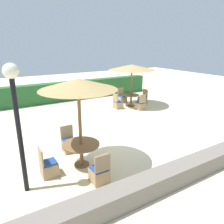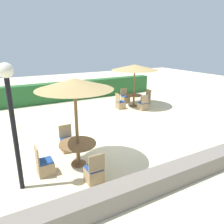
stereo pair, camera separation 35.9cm
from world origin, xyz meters
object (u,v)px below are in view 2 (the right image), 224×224
at_px(round_table_front_left, 78,147).
at_px(patio_chair_front_left_north, 67,144).
at_px(lamp_post, 10,104).
at_px(parasol_front_left, 75,84).
at_px(parasol_back_right, 135,67).
at_px(round_table_back_right, 134,98).
at_px(patio_chair_back_right_north, 125,99).
at_px(patio_chair_back_right_south, 143,106).
at_px(patio_chair_front_left_west, 45,166).
at_px(patio_chair_back_right_east, 146,100).
at_px(patio_chair_front_left_south, 94,173).
at_px(patio_chair_back_right_west, 120,104).

bearing_deg(round_table_front_left, patio_chair_front_left_north, 90.41).
height_order(lamp_post, parasol_front_left, lamp_post).
bearing_deg(parasol_back_right, round_table_back_right, 90.00).
bearing_deg(patio_chair_back_right_north, patio_chair_back_right_south, 90.42).
relative_size(patio_chair_back_right_south, patio_chair_front_left_north, 1.00).
distance_m(parasol_back_right, patio_chair_front_left_west, 8.35).
relative_size(lamp_post, patio_chair_front_left_north, 3.57).
bearing_deg(patio_chair_back_right_east, patio_chair_back_right_north, 45.97).
bearing_deg(patio_chair_back_right_north, parasol_back_right, 90.52).
relative_size(patio_chair_back_right_east, parasol_front_left, 0.34).
height_order(parasol_back_right, round_table_back_right, parasol_back_right).
relative_size(patio_chair_front_left_north, patio_chair_front_left_west, 1.00).
bearing_deg(round_table_back_right, parasol_back_right, -90.00).
bearing_deg(parasol_back_right, patio_chair_back_right_south, -89.68).
relative_size(patio_chair_front_left_south, patio_chair_front_left_north, 1.00).
bearing_deg(round_table_back_right, patio_chair_back_right_east, 2.10).
xyz_separation_m(patio_chair_back_right_north, patio_chair_front_left_north, (-5.40, -4.68, 0.00)).
xyz_separation_m(round_table_back_right, patio_chair_back_right_west, (-1.00, -0.06, -0.28)).
distance_m(round_table_back_right, parasol_front_left, 7.52).
height_order(patio_chair_back_right_south, patio_chair_back_right_west, same).
bearing_deg(patio_chair_back_right_west, parasol_front_left, -42.89).
height_order(round_table_back_right, patio_chair_back_right_east, patio_chair_back_right_east).
bearing_deg(patio_chair_back_right_east, patio_chair_front_left_north, 120.50).
height_order(parasol_back_right, patio_chair_back_right_west, parasol_back_right).
relative_size(lamp_post, patio_chair_back_right_north, 3.57).
bearing_deg(parasol_front_left, patio_chair_front_left_south, -86.97).
height_order(patio_chair_back_right_south, patio_chair_back_right_east, same).
height_order(round_table_back_right, patio_chair_back_right_west, patio_chair_back_right_west).
bearing_deg(parasol_front_left, round_table_front_left, 26.57).
distance_m(round_table_back_right, patio_chair_back_right_north, 1.01).
bearing_deg(patio_chair_back_right_north, patio_chair_back_right_west, 46.03).
bearing_deg(patio_chair_front_left_south, lamp_post, 159.44).
bearing_deg(patio_chair_front_left_north, parasol_front_left, 90.41).
height_order(lamp_post, patio_chair_front_left_west, lamp_post).
bearing_deg(patio_chair_back_right_east, patio_chair_front_left_west, 123.37).
relative_size(patio_chair_back_right_east, patio_chair_back_right_north, 1.00).
bearing_deg(patio_chair_front_left_north, patio_chair_back_right_south, -152.73).
xyz_separation_m(parasol_back_right, patio_chair_front_left_north, (-5.41, -3.71, -2.11)).
height_order(round_table_back_right, patio_chair_back_right_south, patio_chair_back_right_south).
distance_m(round_table_front_left, patio_chair_front_left_north, 1.14).
bearing_deg(patio_chair_back_right_east, parasol_front_left, 127.26).
relative_size(round_table_back_right, patio_chair_front_left_south, 1.05).
distance_m(parasol_back_right, patio_chair_back_right_north, 2.32).
relative_size(patio_chair_back_right_east, patio_chair_back_right_west, 1.00).
distance_m(lamp_post, round_table_front_left, 2.52).
height_order(patio_chair_back_right_west, patio_chair_front_left_north, same).
bearing_deg(parasol_front_left, round_table_back_right, 41.62).
bearing_deg(patio_chair_front_left_north, parasol_back_right, -145.53).
relative_size(patio_chair_back_right_west, patio_chair_front_left_north, 1.00).
distance_m(patio_chair_back_right_east, patio_chair_front_left_south, 8.66).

